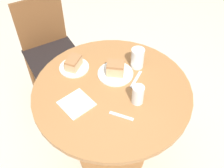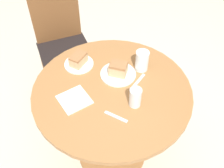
{
  "view_description": "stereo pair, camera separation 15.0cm",
  "coord_description": "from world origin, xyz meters",
  "px_view_note": "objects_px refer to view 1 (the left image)",
  "views": [
    {
      "loc": [
        -0.68,
        -0.81,
        1.93
      ],
      "look_at": [
        0.0,
        0.0,
        0.81
      ],
      "focal_mm": 42.0,
      "sensor_mm": 36.0,
      "label": 1
    },
    {
      "loc": [
        -0.56,
        -0.9,
        1.93
      ],
      "look_at": [
        0.0,
        0.0,
        0.81
      ],
      "focal_mm": 42.0,
      "sensor_mm": 36.0,
      "label": 2
    }
  ],
  "objects_px": {
    "plate_near": "(115,74)",
    "cake_slice_near": "(115,68)",
    "plate_far": "(74,67)",
    "glass_water": "(138,96)",
    "cake_slice_far": "(74,63)",
    "glass_lemonade": "(137,59)",
    "chair": "(51,51)"
  },
  "relations": [
    {
      "from": "plate_near",
      "to": "glass_lemonade",
      "type": "relative_size",
      "value": 1.67
    },
    {
      "from": "cake_slice_far",
      "to": "glass_water",
      "type": "height_order",
      "value": "glass_water"
    },
    {
      "from": "chair",
      "to": "cake_slice_near",
      "type": "xyz_separation_m",
      "value": [
        0.06,
        -0.78,
        0.33
      ]
    },
    {
      "from": "cake_slice_near",
      "to": "glass_lemonade",
      "type": "relative_size",
      "value": 0.99
    },
    {
      "from": "plate_far",
      "to": "cake_slice_near",
      "type": "height_order",
      "value": "cake_slice_near"
    },
    {
      "from": "cake_slice_near",
      "to": "glass_water",
      "type": "bearing_deg",
      "value": -101.22
    },
    {
      "from": "glass_lemonade",
      "to": "glass_water",
      "type": "xyz_separation_m",
      "value": [
        -0.21,
        -0.22,
        -0.01
      ]
    },
    {
      "from": "glass_lemonade",
      "to": "glass_water",
      "type": "relative_size",
      "value": 1.14
    },
    {
      "from": "plate_near",
      "to": "cake_slice_near",
      "type": "distance_m",
      "value": 0.05
    },
    {
      "from": "plate_near",
      "to": "plate_far",
      "type": "distance_m",
      "value": 0.27
    },
    {
      "from": "plate_near",
      "to": "glass_lemonade",
      "type": "xyz_separation_m",
      "value": [
        0.16,
        -0.03,
        0.06
      ]
    },
    {
      "from": "cake_slice_far",
      "to": "glass_lemonade",
      "type": "distance_m",
      "value": 0.41
    },
    {
      "from": "chair",
      "to": "plate_far",
      "type": "relative_size",
      "value": 4.78
    },
    {
      "from": "glass_lemonade",
      "to": "glass_water",
      "type": "bearing_deg",
      "value": -133.29
    },
    {
      "from": "glass_lemonade",
      "to": "cake_slice_far",
      "type": "bearing_deg",
      "value": 142.84
    },
    {
      "from": "plate_near",
      "to": "plate_far",
      "type": "height_order",
      "value": "same"
    },
    {
      "from": "plate_near",
      "to": "plate_far",
      "type": "bearing_deg",
      "value": 127.99
    },
    {
      "from": "plate_far",
      "to": "cake_slice_far",
      "type": "height_order",
      "value": "cake_slice_far"
    },
    {
      "from": "plate_far",
      "to": "glass_water",
      "type": "relative_size",
      "value": 1.61
    },
    {
      "from": "cake_slice_near",
      "to": "plate_far",
      "type": "bearing_deg",
      "value": 127.99
    },
    {
      "from": "chair",
      "to": "cake_slice_near",
      "type": "height_order",
      "value": "chair"
    },
    {
      "from": "chair",
      "to": "glass_water",
      "type": "xyz_separation_m",
      "value": [
        0.01,
        -1.03,
        0.33
      ]
    },
    {
      "from": "glass_water",
      "to": "cake_slice_near",
      "type": "bearing_deg",
      "value": 78.78
    },
    {
      "from": "glass_water",
      "to": "plate_far",
      "type": "bearing_deg",
      "value": 104.2
    },
    {
      "from": "plate_near",
      "to": "cake_slice_far",
      "type": "relative_size",
      "value": 1.67
    },
    {
      "from": "glass_water",
      "to": "chair",
      "type": "bearing_deg",
      "value": 90.39
    },
    {
      "from": "cake_slice_near",
      "to": "plate_near",
      "type": "bearing_deg",
      "value": -45.0
    },
    {
      "from": "chair",
      "to": "glass_water",
      "type": "distance_m",
      "value": 1.08
    },
    {
      "from": "plate_far",
      "to": "glass_lemonade",
      "type": "bearing_deg",
      "value": -37.16
    },
    {
      "from": "plate_near",
      "to": "glass_water",
      "type": "distance_m",
      "value": 0.26
    },
    {
      "from": "chair",
      "to": "glass_lemonade",
      "type": "height_order",
      "value": "chair"
    },
    {
      "from": "plate_near",
      "to": "cake_slice_far",
      "type": "height_order",
      "value": "cake_slice_far"
    }
  ]
}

